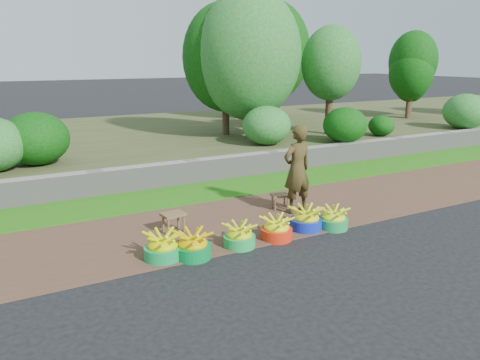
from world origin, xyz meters
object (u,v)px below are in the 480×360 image
basin_b (193,246)px  basin_e (306,220)px  stool_left (173,217)px  vendor_woman (297,169)px  basin_f (333,219)px  basin_a (163,247)px  basin_d (277,229)px  stool_right (280,197)px  basin_c (239,236)px

basin_b → basin_e: 2.17m
stool_left → vendor_woman: (2.43, -0.12, 0.58)m
basin_e → basin_f: size_ratio=1.08×
basin_a → basin_d: 1.90m
basin_a → basin_e: (2.58, -0.01, -0.00)m
basin_d → stool_left: size_ratio=1.27×
basin_d → vendor_woman: vendor_woman is taller
basin_b → stool_right: (2.37, 1.28, 0.07)m
basin_d → vendor_woman: (1.05, 0.95, 0.69)m
basin_b → basin_f: size_ratio=1.07×
basin_f → basin_d: bearing=177.7°
basin_d → basin_e: basin_e is taller
basin_c → stool_right: size_ratio=1.33×
basin_e → basin_d: bearing=-170.1°
stool_right → basin_b: bearing=-151.7°
basin_d → vendor_woman: bearing=42.1°
basin_b → basin_c: (0.80, 0.04, -0.01)m
basin_a → basin_c: size_ratio=1.10×
stool_right → basin_e: bearing=-100.2°
basin_d → stool_left: 1.75m
basin_b → basin_a: bearing=160.2°
basin_c → stool_left: bearing=123.5°
basin_d → basin_f: basin_d is taller
basin_a → basin_c: basin_a is taller
basin_c → basin_e: 1.36m
basin_a → stool_right: 3.00m
basin_b → stool_left: bearing=84.5°
stool_left → basin_c: bearing=-56.5°
stool_right → stool_left: bearing=-175.3°
basin_a → basin_f: 3.04m
basin_c → basin_f: size_ratio=0.99×
basin_b → vendor_woman: vendor_woman is taller
basin_e → stool_left: (-2.06, 0.95, 0.10)m
basin_c → basin_d: (0.68, -0.02, 0.00)m
basin_c → basin_e: basin_e is taller
basin_e → basin_f: (0.46, -0.17, -0.01)m
basin_f → stool_right: basin_f is taller
basin_f → basin_b: bearing=179.4°
basin_e → basin_f: bearing=-19.8°
basin_c → stool_left: basin_c is taller
basin_a → stool_left: basin_a is taller
basin_b → basin_c: bearing=2.7°
basin_e → stool_right: (0.20, 1.14, 0.07)m
basin_c → basin_d: basin_d is taller
basin_e → vendor_woman: 1.13m
basin_a → basin_f: (3.03, -0.17, -0.02)m
basin_f → vendor_woman: vendor_woman is taller
basin_b → basin_d: bearing=0.8°
basin_f → stool_right: bearing=101.1°
stool_right → vendor_woman: 0.70m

